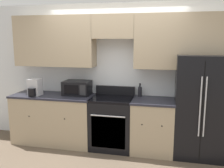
{
  "coord_description": "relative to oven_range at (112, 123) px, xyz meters",
  "views": [
    {
      "loc": [
        0.94,
        -3.89,
        1.97
      ],
      "look_at": [
        0.0,
        0.31,
        1.18
      ],
      "focal_mm": 40.0,
      "sensor_mm": 36.0,
      "label": 1
    }
  ],
  "objects": [
    {
      "name": "microwave",
      "position": [
        -0.69,
        0.1,
        0.59
      ],
      "size": [
        0.49,
        0.37,
        0.26
      ],
      "color": "black",
      "rests_on": "lower_cabinets_left"
    },
    {
      "name": "lower_cabinets_right",
      "position": [
        0.73,
        0.0,
        -0.0
      ],
      "size": [
        0.74,
        0.64,
        0.93
      ],
      "color": "tan",
      "rests_on": "ground_plane"
    },
    {
      "name": "bottle",
      "position": [
        0.47,
        0.22,
        0.55
      ],
      "size": [
        0.07,
        0.07,
        0.24
      ],
      "color": "black",
      "rests_on": "lower_cabinets_right"
    },
    {
      "name": "electric_kettle",
      "position": [
        -1.44,
        -0.12,
        0.6
      ],
      "size": [
        0.21,
        0.29,
        0.31
      ],
      "color": "#B7B7BC",
      "rests_on": "lower_cabinets_left"
    },
    {
      "name": "lower_cabinets_left",
      "position": [
        -1.13,
        0.0,
        -0.0
      ],
      "size": [
        1.55,
        0.64,
        0.93
      ],
      "color": "tan",
      "rests_on": "ground_plane"
    },
    {
      "name": "ground_plane",
      "position": [
        -0.0,
        -0.31,
        -0.47
      ],
      "size": [
        12.0,
        12.0,
        0.0
      ],
      "primitive_type": "plane",
      "color": "brown"
    },
    {
      "name": "wall_back",
      "position": [
        -0.0,
        0.26,
        1.12
      ],
      "size": [
        8.0,
        0.39,
        2.6
      ],
      "color": "silver",
      "rests_on": "ground_plane"
    },
    {
      "name": "oven_range",
      "position": [
        0.0,
        0.0,
        0.0
      ],
      "size": [
        0.74,
        0.65,
        1.09
      ],
      "color": "black",
      "rests_on": "ground_plane"
    },
    {
      "name": "refrigerator",
      "position": [
        1.48,
        0.07,
        0.38
      ],
      "size": [
        0.8,
        0.79,
        1.71
      ],
      "color": "black",
      "rests_on": "ground_plane"
    }
  ]
}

